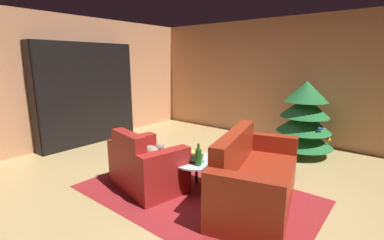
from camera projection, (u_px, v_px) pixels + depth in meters
The scene contains 11 objects.
ground_plane at pixel (196, 184), 3.79m from camera, with size 7.61×7.61×0.00m, color tan.
wall_back at pixel (282, 80), 5.75m from camera, with size 6.46×0.06×2.55m, color tan.
wall_left at pixel (71, 81), 5.47m from camera, with size 0.06×5.95×2.55m, color tan.
area_rug at pixel (196, 193), 3.53m from camera, with size 2.93×1.84×0.01m, color maroon.
bookshelf_unit at pixel (92, 93), 5.61m from camera, with size 0.34×2.04×2.03m.
armchair_red at pixel (146, 167), 3.64m from camera, with size 1.11×0.87×0.81m.
couch_red at pixel (254, 179), 3.26m from camera, with size 1.18×1.85×0.85m.
coffee_table at pixel (195, 163), 3.60m from camera, with size 0.65×0.65×0.40m.
book_stack_on_table at pixel (195, 157), 3.51m from camera, with size 0.23×0.17×0.13m.
bottle_on_table at pixel (198, 157), 3.39m from camera, with size 0.08×0.08×0.28m.
decorated_tree at pixel (304, 118), 4.87m from camera, with size 1.04×1.04×1.34m.
Camera 1 is at (2.15, -2.77, 1.69)m, focal length 25.55 mm.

